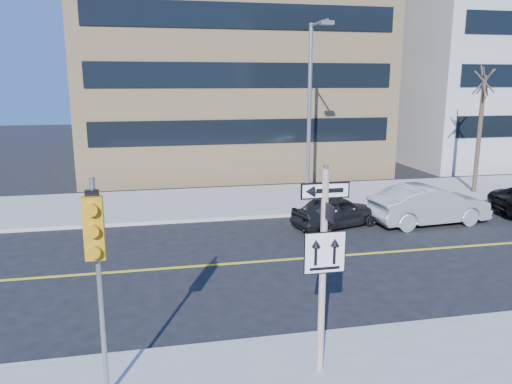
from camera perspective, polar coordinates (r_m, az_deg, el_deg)
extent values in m
plane|color=black|center=(12.59, 3.47, -14.27)|extent=(120.00, 120.00, 0.00)
cylinder|color=silver|center=(9.53, 7.62, -9.27)|extent=(0.13, 0.13, 4.00)
cylinder|color=gray|center=(8.98, 7.99, 2.85)|extent=(0.10, 0.10, 0.06)
cube|color=black|center=(9.06, 7.91, 0.17)|extent=(0.92, 0.03, 0.30)
cube|color=black|center=(9.14, 7.85, -1.98)|extent=(0.03, 0.92, 0.30)
cube|color=white|center=(9.30, 7.87, -6.88)|extent=(0.80, 0.03, 0.80)
cylinder|color=gray|center=(9.10, -17.38, -10.85)|extent=(0.09, 0.09, 4.00)
cube|color=orange|center=(8.51, -18.03, -3.93)|extent=(0.32, 0.22, 1.05)
sphere|color=#8C0705|center=(8.31, -18.28, -1.85)|extent=(0.17, 0.17, 0.17)
sphere|color=black|center=(8.40, -18.11, -4.16)|extent=(0.17, 0.17, 0.17)
sphere|color=black|center=(8.50, -17.95, -6.42)|extent=(0.17, 0.17, 0.17)
imported|color=black|center=(20.04, 9.22, -2.18)|extent=(2.52, 4.00, 1.27)
imported|color=gray|center=(21.30, 19.18, -1.40)|extent=(2.08, 4.97, 1.60)
cylinder|color=gray|center=(22.97, 6.10, 8.68)|extent=(0.18, 0.18, 8.00)
cylinder|color=gray|center=(22.10, 7.18, 18.63)|extent=(0.10, 2.20, 0.10)
cube|color=gray|center=(21.15, 8.09, 18.61)|extent=(0.55, 0.30, 0.16)
cylinder|color=#36271F|center=(27.44, 24.15, 5.97)|extent=(0.22, 0.22, 5.80)
cube|color=tan|center=(36.33, -3.97, 17.78)|extent=(18.00, 18.00, 18.00)
cube|color=#A0A2A5|center=(44.11, 26.83, 13.62)|extent=(20.00, 16.00, 15.00)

